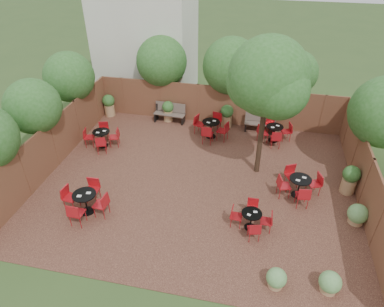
# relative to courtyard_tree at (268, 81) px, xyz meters

# --- Properties ---
(ground) EXTENTS (80.00, 80.00, 0.00)m
(ground) POSITION_rel_courtyard_tree_xyz_m (-2.22, -1.22, -3.94)
(ground) COLOR #354F23
(ground) RESTS_ON ground
(courtyard_paving) EXTENTS (12.00, 10.00, 0.02)m
(courtyard_paving) POSITION_rel_courtyard_tree_xyz_m (-2.22, -1.22, -3.93)
(courtyard_paving) COLOR #351D15
(courtyard_paving) RESTS_ON ground
(fence_back) EXTENTS (12.00, 0.08, 2.00)m
(fence_back) POSITION_rel_courtyard_tree_xyz_m (-2.22, 3.78, -2.94)
(fence_back) COLOR brown
(fence_back) RESTS_ON ground
(fence_left) EXTENTS (0.08, 10.00, 2.00)m
(fence_left) POSITION_rel_courtyard_tree_xyz_m (-8.22, -1.22, -2.94)
(fence_left) COLOR brown
(fence_left) RESTS_ON ground
(fence_right) EXTENTS (0.08, 10.00, 2.00)m
(fence_right) POSITION_rel_courtyard_tree_xyz_m (3.78, -1.22, -2.94)
(fence_right) COLOR brown
(fence_right) RESTS_ON ground
(neighbour_building) EXTENTS (5.00, 4.00, 8.00)m
(neighbour_building) POSITION_rel_courtyard_tree_xyz_m (-6.72, 6.78, 0.06)
(neighbour_building) COLOR beige
(neighbour_building) RESTS_ON ground
(overhang_foliage) EXTENTS (15.76, 10.61, 2.76)m
(overhang_foliage) POSITION_rel_courtyard_tree_xyz_m (-3.22, 1.91, -1.20)
(overhang_foliage) COLOR #275A1D
(overhang_foliage) RESTS_ON ground
(courtyard_tree) EXTENTS (2.94, 2.87, 5.51)m
(courtyard_tree) POSITION_rel_courtyard_tree_xyz_m (0.00, 0.00, 0.00)
(courtyard_tree) COLOR black
(courtyard_tree) RESTS_ON courtyard_paving
(park_bench_left) EXTENTS (1.61, 0.61, 0.98)m
(park_bench_left) POSITION_rel_courtyard_tree_xyz_m (-4.59, 3.41, -3.42)
(park_bench_left) COLOR brown
(park_bench_left) RESTS_ON courtyard_paving
(park_bench_right) EXTENTS (1.49, 0.52, 0.91)m
(park_bench_right) POSITION_rel_courtyard_tree_xyz_m (-0.06, 3.40, -3.45)
(park_bench_right) COLOR brown
(park_bench_right) RESTS_ON courtyard_paving
(bistro_tables) EXTENTS (10.20, 7.90, 0.94)m
(bistro_tables) POSITION_rel_courtyard_tree_xyz_m (-2.29, -0.32, -3.47)
(bistro_tables) COLOR black
(bistro_tables) RESTS_ON courtyard_paving
(planters) EXTENTS (11.93, 4.73, 1.16)m
(planters) POSITION_rel_courtyard_tree_xyz_m (-2.56, 2.35, -3.30)
(planters) COLOR #A47C52
(planters) RESTS_ON courtyard_paving
(low_shrubs) EXTENTS (3.26, 3.72, 0.73)m
(low_shrubs) POSITION_rel_courtyard_tree_xyz_m (2.42, -3.98, -3.59)
(low_shrubs) COLOR #A47C52
(low_shrubs) RESTS_ON courtyard_paving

